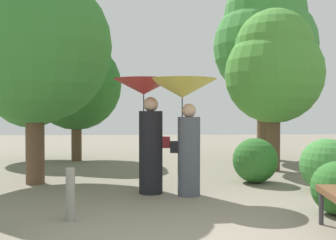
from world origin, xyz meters
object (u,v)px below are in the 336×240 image
at_px(tree_mid_left, 76,79).
at_px(path_marker_post, 70,194).
at_px(tree_near_left, 31,80).
at_px(tree_mid_right, 274,66).
at_px(tree_near_right, 265,38).
at_px(person_right, 184,110).
at_px(person_left, 147,116).
at_px(tree_far_back, 34,35).

distance_m(tree_mid_left, path_marker_post, 6.74).
height_order(tree_near_left, tree_mid_right, tree_mid_right).
bearing_deg(tree_near_right, person_right, -119.97).
bearing_deg(path_marker_post, tree_mid_right, 45.86).
xyz_separation_m(tree_mid_left, tree_mid_right, (5.14, -2.16, 0.14)).
relative_size(tree_near_left, tree_mid_right, 0.95).
bearing_deg(path_marker_post, person_left, 59.58).
bearing_deg(person_left, tree_near_right, -37.73).
xyz_separation_m(tree_near_left, path_marker_post, (2.49, -6.58, -2.01)).
distance_m(person_left, path_marker_post, 2.21).
relative_size(tree_mid_right, tree_far_back, 0.84).
height_order(tree_mid_right, path_marker_post, tree_mid_right).
bearing_deg(tree_near_right, tree_mid_right, -101.29).
xyz_separation_m(person_left, tree_near_right, (3.50, 4.75, 2.29)).
height_order(tree_near_left, path_marker_post, tree_near_left).
height_order(tree_mid_left, tree_far_back, tree_far_back).
xyz_separation_m(tree_mid_left, tree_far_back, (-0.14, -3.63, 0.56)).
relative_size(person_right, path_marker_post, 2.85).
relative_size(tree_mid_left, tree_far_back, 0.82).
bearing_deg(tree_near_left, person_right, -51.05).
bearing_deg(person_right, tree_mid_right, -43.22).
bearing_deg(person_right, path_marker_post, 130.81).
bearing_deg(tree_mid_left, person_right, -60.57).
bearing_deg(tree_near_left, tree_mid_right, -20.33).
distance_m(person_right, path_marker_post, 2.47).
distance_m(tree_mid_right, path_marker_post, 6.19).
xyz_separation_m(tree_near_left, tree_far_back, (1.25, -3.88, 0.60)).
bearing_deg(person_right, person_left, 70.04).
bearing_deg(tree_near_left, tree_far_back, -72.11).
relative_size(person_right, tree_mid_left, 0.52).
bearing_deg(tree_mid_right, tree_mid_left, 157.16).
relative_size(person_left, tree_near_right, 0.36).
distance_m(tree_mid_left, tree_far_back, 3.67).
height_order(tree_near_right, tree_mid_left, tree_near_right).
relative_size(person_left, path_marker_post, 2.87).
distance_m(tree_far_back, path_marker_post, 3.95).
relative_size(tree_mid_right, path_marker_post, 5.60).
height_order(tree_mid_right, tree_far_back, tree_far_back).
relative_size(person_left, tree_near_left, 0.54).
xyz_separation_m(tree_near_left, tree_mid_left, (1.39, -0.25, 0.04)).
height_order(tree_near_left, tree_mid_left, tree_mid_left).
bearing_deg(tree_far_back, tree_near_right, 33.12).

